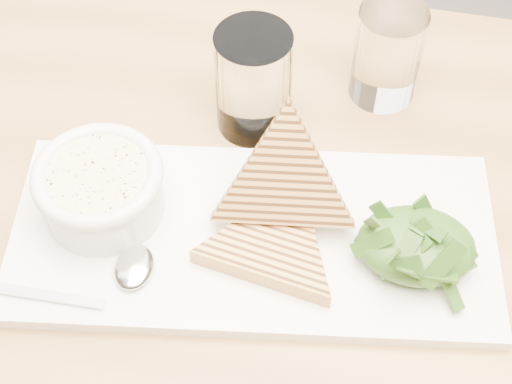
# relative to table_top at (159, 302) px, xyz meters

# --- Properties ---
(table_top) EXTENTS (1.34, 0.95, 0.04)m
(table_top) POSITION_rel_table_top_xyz_m (0.00, 0.00, 0.00)
(table_top) COLOR #A47641
(table_top) RESTS_ON ground
(platter) EXTENTS (0.45, 0.23, 0.01)m
(platter) POSITION_rel_table_top_xyz_m (0.08, 0.06, 0.03)
(platter) COLOR white
(platter) RESTS_ON table_top
(soup_bowl) EXTENTS (0.11, 0.11, 0.04)m
(soup_bowl) POSITION_rel_table_top_xyz_m (-0.06, 0.07, 0.06)
(soup_bowl) COLOR white
(soup_bowl) RESTS_ON platter
(soup) EXTENTS (0.09, 0.09, 0.01)m
(soup) POSITION_rel_table_top_xyz_m (-0.06, 0.07, 0.08)
(soup) COLOR beige
(soup) RESTS_ON soup_bowl
(bowl_rim) EXTENTS (0.12, 0.12, 0.01)m
(bowl_rim) POSITION_rel_table_top_xyz_m (-0.06, 0.07, 0.09)
(bowl_rim) COLOR white
(bowl_rim) RESTS_ON soup_bowl
(sandwich_flat) EXTENTS (0.18, 0.18, 0.02)m
(sandwich_flat) POSITION_rel_table_top_xyz_m (0.10, 0.05, 0.04)
(sandwich_flat) COLOR tan
(sandwich_flat) RESTS_ON platter
(sandwich_lean) EXTENTS (0.16, 0.16, 0.17)m
(sandwich_lean) POSITION_rel_table_top_xyz_m (0.10, 0.09, 0.08)
(sandwich_lean) COLOR tan
(sandwich_lean) RESTS_ON sandwich_flat
(salad_base) EXTENTS (0.10, 0.08, 0.04)m
(salad_base) POSITION_rel_table_top_xyz_m (0.22, 0.05, 0.05)
(salad_base) COLOR #183912
(salad_base) RESTS_ON platter
(arugula_pile) EXTENTS (0.11, 0.10, 0.05)m
(arugula_pile) POSITION_rel_table_top_xyz_m (0.22, 0.05, 0.06)
(arugula_pile) COLOR #39621C
(arugula_pile) RESTS_ON platter
(spoon_bowl) EXTENTS (0.04, 0.05, 0.01)m
(spoon_bowl) POSITION_rel_table_top_xyz_m (-0.02, 0.01, 0.04)
(spoon_bowl) COLOR silver
(spoon_bowl) RESTS_ON platter
(spoon_handle) EXTENTS (0.12, 0.01, 0.00)m
(spoon_handle) POSITION_rel_table_top_xyz_m (-0.10, -0.03, 0.04)
(spoon_handle) COLOR silver
(spoon_handle) RESTS_ON platter
(glass_near) EXTENTS (0.08, 0.08, 0.11)m
(glass_near) POSITION_rel_table_top_xyz_m (0.06, 0.21, 0.08)
(glass_near) COLOR white
(glass_near) RESTS_ON table_top
(glass_far) EXTENTS (0.07, 0.07, 0.11)m
(glass_far) POSITION_rel_table_top_xyz_m (0.19, 0.27, 0.07)
(glass_far) COLOR white
(glass_far) RESTS_ON table_top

